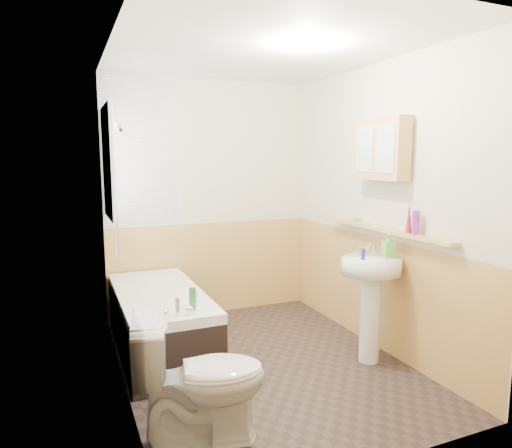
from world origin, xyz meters
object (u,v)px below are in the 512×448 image
(sink, at_px, (371,288))
(medicine_cabinet, at_px, (381,149))
(bathtub, at_px, (160,320))
(pine_shelf, at_px, (384,229))
(toilet, at_px, (200,379))

(sink, xyz_separation_m, medicine_cabinet, (0.17, 0.15, 1.13))
(bathtub, relative_size, pine_shelf, 1.02)
(bathtub, bearing_deg, pine_shelf, -23.04)
(bathtub, height_order, sink, sink)
(toilet, height_order, sink, sink)
(sink, distance_m, medicine_cabinet, 1.15)
(sink, height_order, medicine_cabinet, medicine_cabinet)
(pine_shelf, distance_m, medicine_cabinet, 0.68)
(sink, bearing_deg, medicine_cabinet, 54.91)
(bathtub, xyz_separation_m, toilet, (-0.03, -1.37, 0.10))
(sink, xyz_separation_m, pine_shelf, (0.20, 0.12, 0.46))
(bathtub, height_order, pine_shelf, pine_shelf)
(bathtub, distance_m, pine_shelf, 2.08)
(bathtub, height_order, toilet, toilet)
(toilet, relative_size, pine_shelf, 0.51)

